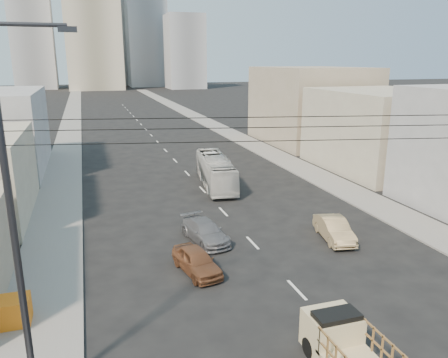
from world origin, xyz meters
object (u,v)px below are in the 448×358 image
city_bus (215,171)px  sedan_brown (197,261)px  sedan_tan (334,229)px  sedan_grey (205,231)px  streetlamp_left (16,218)px  flatbed_pickup (348,346)px  crate_stack (7,312)px

city_bus → sedan_brown: bearing=-103.0°
sedan_tan → sedan_grey: 8.06m
city_bus → streetlamp_left: (-12.85, -22.91, 5.09)m
sedan_brown → sedan_tan: (9.28, 1.67, 0.03)m
flatbed_pickup → crate_stack: (-12.03, 6.76, -0.40)m
sedan_grey → crate_stack: size_ratio=2.45×
crate_stack → flatbed_pickup: bearing=-29.3°
sedan_brown → sedan_grey: size_ratio=0.87×
sedan_tan → streetlamp_left: (-16.45, -8.97, 5.75)m
sedan_grey → crate_stack: sedan_grey is taller
flatbed_pickup → crate_stack: bearing=150.7°
sedan_brown → sedan_tan: 9.43m
flatbed_pickup → sedan_grey: size_ratio=1.00×
sedan_grey → crate_stack: 12.03m
sedan_brown → crate_stack: size_ratio=2.13×
flatbed_pickup → sedan_tan: bearing=60.8°
flatbed_pickup → streetlamp_left: (-10.43, 1.82, 5.34)m
city_bus → crate_stack: bearing=-121.8°
streetlamp_left → sedan_tan: bearing=28.6°
sedan_tan → sedan_grey: size_ratio=0.94×
sedan_tan → sedan_grey: (-7.76, 2.19, -0.05)m
sedan_brown → crate_stack: (-8.77, -2.35, 0.04)m
city_bus → sedan_grey: city_bus is taller
flatbed_pickup → streetlamp_left: streetlamp_left is taller
sedan_brown → sedan_grey: bearing=56.9°
sedan_grey → streetlamp_left: size_ratio=0.37×
streetlamp_left → sedan_grey: bearing=52.1°
sedan_brown → sedan_grey: sedan_brown is taller
city_bus → crate_stack: city_bus is taller
flatbed_pickup → city_bus: bearing=84.4°
flatbed_pickup → sedan_grey: flatbed_pickup is taller
sedan_brown → sedan_grey: 4.15m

